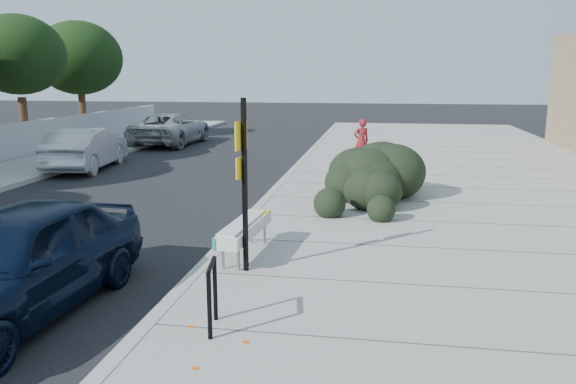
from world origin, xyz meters
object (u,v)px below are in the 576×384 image
object	(u,v)px
sign_post	(244,176)
bench	(245,229)
bike_rack	(212,289)
sedan_navy	(15,261)
pedestrian	(361,141)
wagon_silver	(86,148)
suv_silver	(171,129)

from	to	relation	value
sign_post	bench	bearing A→B (deg)	122.87
bike_rack	sedan_navy	distance (m)	2.96
bench	sign_post	distance (m)	1.37
pedestrian	wagon_silver	bearing A→B (deg)	-15.85
bench	sign_post	xyz separation A→B (m)	(0.19, -0.78, 1.11)
sign_post	pedestrian	size ratio (longest dim) A/B	1.74
sign_post	wagon_silver	bearing A→B (deg)	149.12
pedestrian	sign_post	bearing A→B (deg)	55.82
sign_post	bike_rack	bearing A→B (deg)	-67.67
pedestrian	bench	bearing A→B (deg)	54.38
bike_rack	suv_silver	bearing A→B (deg)	102.87
wagon_silver	suv_silver	bearing A→B (deg)	-100.08
wagon_silver	pedestrian	world-z (taller)	pedestrian
sign_post	sedan_navy	size ratio (longest dim) A/B	0.61
wagon_silver	sign_post	bearing A→B (deg)	122.07
sedan_navy	suv_silver	world-z (taller)	sedan_navy
suv_silver	sign_post	bearing A→B (deg)	115.30
sedan_navy	pedestrian	xyz separation A→B (m)	(4.31, 13.82, 0.17)
sedan_navy	wagon_silver	world-z (taller)	sedan_navy
sedan_navy	sign_post	bearing A→B (deg)	36.95
bike_rack	sedan_navy	xyz separation A→B (m)	(-2.94, 0.29, 0.11)
pedestrian	sedan_navy	bearing A→B (deg)	45.61
sign_post	sedan_navy	distance (m)	3.56
bike_rack	sedan_navy	size ratio (longest dim) A/B	0.19
bike_rack	suv_silver	xyz separation A→B (m)	(-8.09, 19.71, 0.08)
bench	bike_rack	bearing A→B (deg)	-79.87
suv_silver	bench	bearing A→B (deg)	115.78
sign_post	pedestrian	xyz separation A→B (m)	(1.48, 11.88, -0.79)
bench	pedestrian	distance (m)	11.24
bench	sign_post	size ratio (longest dim) A/B	0.73
bike_rack	wagon_silver	size ratio (longest dim) A/B	0.20
bike_rack	sedan_navy	world-z (taller)	sedan_navy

